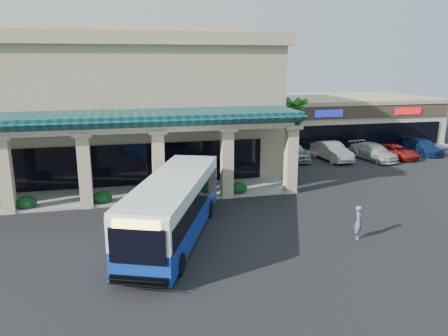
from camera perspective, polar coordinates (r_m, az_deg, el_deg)
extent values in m
plane|color=black|center=(24.35, -0.17, -7.69)|extent=(110.00, 110.00, 0.00)
imported|color=slate|center=(23.60, 17.19, -6.78)|extent=(0.70, 0.77, 1.76)
imported|color=#9798A3|center=(40.55, 9.04, 2.14)|extent=(2.00, 4.79, 1.62)
imported|color=silver|center=(41.28, 13.88, 2.14)|extent=(2.19, 5.18, 1.66)
imported|color=#B8B8B8|center=(42.50, 18.96, 2.01)|extent=(2.92, 5.45, 1.50)
imported|color=maroon|center=(43.95, 21.43, 2.02)|extent=(3.55, 5.02, 1.27)
imported|color=navy|center=(47.25, 24.50, 2.60)|extent=(2.25, 5.03, 1.43)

